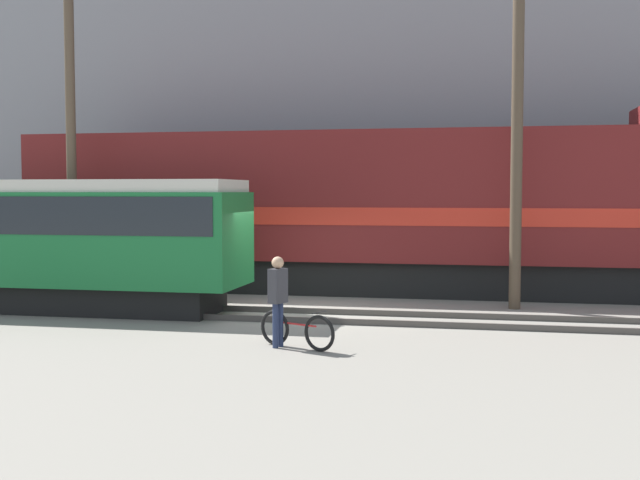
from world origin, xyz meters
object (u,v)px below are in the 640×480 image
at_px(utility_pole_left, 71,122).
at_px(utility_pole_center, 517,137).
at_px(bicycle, 297,330).
at_px(freight_locomotive, 374,209).
at_px(streetcar, 36,236).
at_px(person, 278,292).

xyz_separation_m(utility_pole_left, utility_pole_center, (12.31, 0.00, -0.61)).
relative_size(bicycle, utility_pole_center, 0.19).
distance_m(utility_pole_left, utility_pole_center, 12.33).
distance_m(freight_locomotive, utility_pole_center, 5.13).
relative_size(streetcar, utility_pole_left, 1.08).
bearing_deg(utility_pole_center, streetcar, -167.63).
bearing_deg(streetcar, freight_locomotive, 33.45).
bearing_deg(person, utility_pole_left, 141.35).
bearing_deg(streetcar, person, -26.02).
bearing_deg(utility_pole_left, streetcar, -80.59).
xyz_separation_m(freight_locomotive, utility_pole_center, (3.99, -2.61, 1.89)).
bearing_deg(freight_locomotive, utility_pole_center, -33.13).
xyz_separation_m(bicycle, utility_pole_left, (-8.06, 6.17, 4.62)).
bearing_deg(utility_pole_center, person, -126.95).
bearing_deg(freight_locomotive, utility_pole_left, -162.61).
distance_m(streetcar, person, 8.11).
distance_m(person, utility_pole_center, 8.37).
relative_size(person, utility_pole_left, 0.18).
xyz_separation_m(bicycle, person, (-0.38, 0.02, 0.72)).
bearing_deg(bicycle, utility_pole_center, 55.43).
relative_size(streetcar, person, 6.11).
distance_m(streetcar, utility_pole_left, 4.07).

